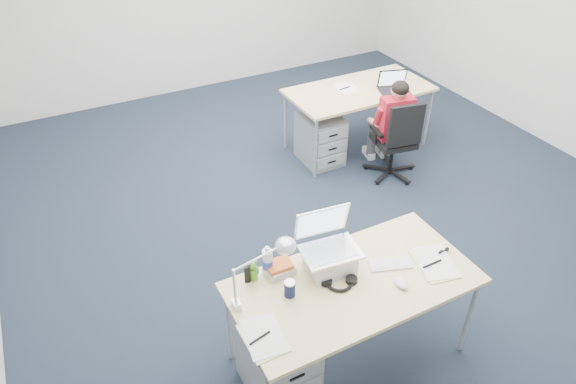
{
  "coord_description": "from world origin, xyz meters",
  "views": [
    {
      "loc": [
        -2.24,
        -3.28,
        3.12
      ],
      "look_at": [
        -0.79,
        -0.49,
        0.85
      ],
      "focal_mm": 32.0,
      "sensor_mm": 36.0,
      "label": 1
    }
  ],
  "objects_px": {
    "headphones": "(339,281)",
    "book_stack": "(280,268)",
    "sunglasses": "(444,251)",
    "cordless_phone": "(247,275)",
    "office_chair": "(393,154)",
    "drawer_pedestal_far": "(320,139)",
    "desk_near": "(354,286)",
    "water_bottle": "(267,261)",
    "desk_far": "(359,93)",
    "desk_lamp": "(255,275)",
    "far_cup": "(387,72)",
    "seated_person": "(390,124)",
    "dark_laptop": "(395,82)",
    "drawer_pedestal_near": "(278,362)",
    "wireless_keyboard": "(390,264)",
    "computer_mouse": "(401,283)",
    "bear_figurine": "(253,270)",
    "can_koozie": "(290,288)",
    "silver_laptop": "(331,246)"
  },
  "relations": [
    {
      "from": "headphones",
      "to": "book_stack",
      "type": "height_order",
      "value": "book_stack"
    },
    {
      "from": "sunglasses",
      "to": "cordless_phone",
      "type": "bearing_deg",
      "value": 161.37
    },
    {
      "from": "office_chair",
      "to": "drawer_pedestal_far",
      "type": "height_order",
      "value": "office_chair"
    },
    {
      "from": "desk_near",
      "to": "water_bottle",
      "type": "bearing_deg",
      "value": 145.19
    },
    {
      "from": "desk_far",
      "to": "desk_lamp",
      "type": "xyz_separation_m",
      "value": [
        -2.31,
        -2.3,
        0.26
      ]
    },
    {
      "from": "book_stack",
      "to": "desk_lamp",
      "type": "height_order",
      "value": "desk_lamp"
    },
    {
      "from": "desk_lamp",
      "to": "far_cup",
      "type": "relative_size",
      "value": 4.77
    },
    {
      "from": "seated_person",
      "to": "book_stack",
      "type": "xyz_separation_m",
      "value": [
        -2.11,
        -1.6,
        0.23
      ]
    },
    {
      "from": "sunglasses",
      "to": "dark_laptop",
      "type": "relative_size",
      "value": 0.31
    },
    {
      "from": "sunglasses",
      "to": "seated_person",
      "type": "bearing_deg",
      "value": 59.45
    },
    {
      "from": "drawer_pedestal_far",
      "to": "headphones",
      "type": "xyz_separation_m",
      "value": [
        -1.25,
        -2.33,
        0.47
      ]
    },
    {
      "from": "drawer_pedestal_near",
      "to": "wireless_keyboard",
      "type": "distance_m",
      "value": 0.98
    },
    {
      "from": "water_bottle",
      "to": "sunglasses",
      "type": "height_order",
      "value": "water_bottle"
    },
    {
      "from": "desk_near",
      "to": "computer_mouse",
      "type": "distance_m",
      "value": 0.3
    },
    {
      "from": "dark_laptop",
      "to": "sunglasses",
      "type": "bearing_deg",
      "value": -101.81
    },
    {
      "from": "headphones",
      "to": "dark_laptop",
      "type": "bearing_deg",
      "value": 68.95
    },
    {
      "from": "book_stack",
      "to": "cordless_phone",
      "type": "distance_m",
      "value": 0.22
    },
    {
      "from": "wireless_keyboard",
      "to": "book_stack",
      "type": "distance_m",
      "value": 0.74
    },
    {
      "from": "sunglasses",
      "to": "desk_lamp",
      "type": "xyz_separation_m",
      "value": [
        -1.32,
        0.2,
        0.2
      ]
    },
    {
      "from": "bear_figurine",
      "to": "seated_person",
      "type": "bearing_deg",
      "value": 10.95
    },
    {
      "from": "can_koozie",
      "to": "dark_laptop",
      "type": "xyz_separation_m",
      "value": [
        2.4,
        2.11,
        0.06
      ]
    },
    {
      "from": "silver_laptop",
      "to": "computer_mouse",
      "type": "relative_size",
      "value": 3.65
    },
    {
      "from": "can_koozie",
      "to": "bear_figurine",
      "type": "bearing_deg",
      "value": 121.17
    },
    {
      "from": "wireless_keyboard",
      "to": "far_cup",
      "type": "distance_m",
      "value": 3.19
    },
    {
      "from": "seated_person",
      "to": "can_koozie",
      "type": "distance_m",
      "value": 2.81
    },
    {
      "from": "can_koozie",
      "to": "cordless_phone",
      "type": "xyz_separation_m",
      "value": [
        -0.19,
        0.23,
        0.01
      ]
    },
    {
      "from": "seated_person",
      "to": "drawer_pedestal_far",
      "type": "distance_m",
      "value": 0.78
    },
    {
      "from": "desk_far",
      "to": "can_koozie",
      "type": "distance_m",
      "value": 3.16
    },
    {
      "from": "computer_mouse",
      "to": "can_koozie",
      "type": "distance_m",
      "value": 0.71
    },
    {
      "from": "bear_figurine",
      "to": "far_cup",
      "type": "relative_size",
      "value": 1.68
    },
    {
      "from": "office_chair",
      "to": "desk_lamp",
      "type": "relative_size",
      "value": 2.1
    },
    {
      "from": "drawer_pedestal_near",
      "to": "desk_lamp",
      "type": "relative_size",
      "value": 1.27
    },
    {
      "from": "drawer_pedestal_far",
      "to": "silver_laptop",
      "type": "relative_size",
      "value": 1.38
    },
    {
      "from": "can_koozie",
      "to": "drawer_pedestal_far",
      "type": "bearing_deg",
      "value": 55.28
    },
    {
      "from": "wireless_keyboard",
      "to": "can_koozie",
      "type": "height_order",
      "value": "can_koozie"
    },
    {
      "from": "far_cup",
      "to": "drawer_pedestal_near",
      "type": "bearing_deg",
      "value": -136.3
    },
    {
      "from": "computer_mouse",
      "to": "silver_laptop",
      "type": "bearing_deg",
      "value": 135.83
    },
    {
      "from": "desk_near",
      "to": "water_bottle",
      "type": "height_order",
      "value": "water_bottle"
    },
    {
      "from": "water_bottle",
      "to": "bear_figurine",
      "type": "bearing_deg",
      "value": 179.45
    },
    {
      "from": "drawer_pedestal_near",
      "to": "silver_laptop",
      "type": "relative_size",
      "value": 1.38
    },
    {
      "from": "drawer_pedestal_near",
      "to": "book_stack",
      "type": "distance_m",
      "value": 0.61
    },
    {
      "from": "computer_mouse",
      "to": "bear_figurine",
      "type": "xyz_separation_m",
      "value": [
        -0.81,
        0.49,
        0.06
      ]
    },
    {
      "from": "wireless_keyboard",
      "to": "headphones",
      "type": "height_order",
      "value": "headphones"
    },
    {
      "from": "can_koozie",
      "to": "dark_laptop",
      "type": "relative_size",
      "value": 0.36
    },
    {
      "from": "water_bottle",
      "to": "desk_lamp",
      "type": "distance_m",
      "value": 0.26
    },
    {
      "from": "seated_person",
      "to": "dark_laptop",
      "type": "height_order",
      "value": "seated_person"
    },
    {
      "from": "drawer_pedestal_near",
      "to": "desk_far",
      "type": "bearing_deg",
      "value": 47.52
    },
    {
      "from": "seated_person",
      "to": "dark_laptop",
      "type": "xyz_separation_m",
      "value": [
        0.26,
        0.3,
        0.31
      ]
    },
    {
      "from": "desk_far",
      "to": "seated_person",
      "type": "xyz_separation_m",
      "value": [
        0.03,
        -0.55,
        -0.14
      ]
    },
    {
      "from": "desk_near",
      "to": "headphones",
      "type": "bearing_deg",
      "value": 160.01
    }
  ]
}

